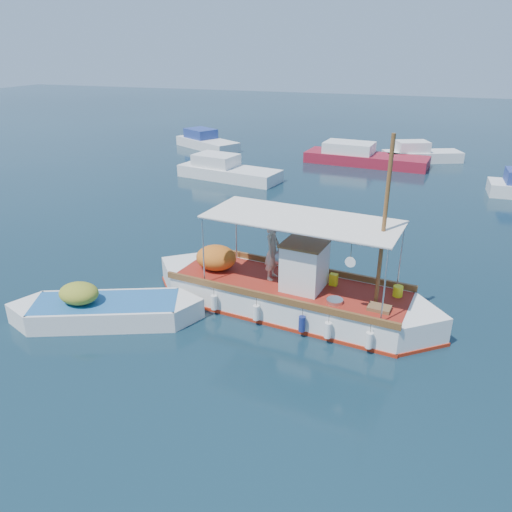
% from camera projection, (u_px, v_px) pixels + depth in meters
% --- Properties ---
extents(ground, '(160.00, 160.00, 0.00)m').
position_uv_depth(ground, '(288.00, 306.00, 17.93)').
color(ground, black).
rests_on(ground, ground).
extents(fishing_caique, '(10.74, 3.96, 6.60)m').
position_uv_depth(fishing_caique, '(287.00, 294.00, 17.55)').
color(fishing_caique, white).
rests_on(fishing_caique, ground).
extents(dinghy, '(6.14, 3.51, 1.61)m').
position_uv_depth(dinghy, '(105.00, 312.00, 16.88)').
color(dinghy, white).
rests_on(dinghy, ground).
extents(bg_boat_nw, '(7.49, 3.70, 1.80)m').
position_uv_depth(bg_boat_nw, '(227.00, 171.00, 34.45)').
color(bg_boat_nw, silver).
rests_on(bg_boat_nw, ground).
extents(bg_boat_n, '(9.51, 3.74, 1.80)m').
position_uv_depth(bg_boat_n, '(362.00, 158.00, 38.53)').
color(bg_boat_n, maroon).
rests_on(bg_boat_n, ground).
extents(bg_boat_far_w, '(6.79, 5.24, 1.80)m').
position_uv_depth(bg_boat_far_w, '(206.00, 142.00, 44.35)').
color(bg_boat_far_w, silver).
rests_on(bg_boat_far_w, ground).
extents(bg_boat_far_n, '(6.28, 4.17, 1.80)m').
position_uv_depth(bg_boat_far_n, '(420.00, 155.00, 39.41)').
color(bg_boat_far_n, silver).
rests_on(bg_boat_far_n, ground).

